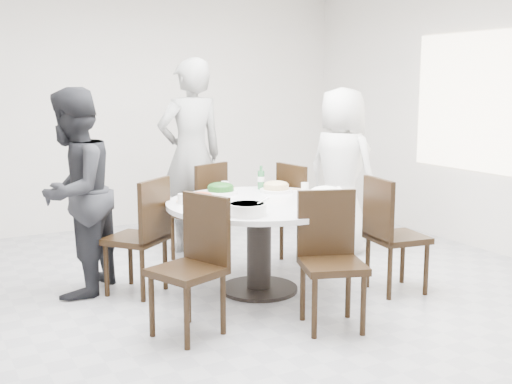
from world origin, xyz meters
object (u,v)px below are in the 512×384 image
dining_table (259,246)px  chair_n (197,211)px  diner_right (341,170)px  beverage_bottle (261,177)px  diner_middle (191,156)px  diner_left (74,193)px  rice_bowl (326,199)px  chair_nw (135,236)px  soup_bowl (247,209)px  chair_sw (187,268)px  chair_s (333,262)px  chair_ne (307,212)px  chair_se (398,235)px

dining_table → chair_n: chair_n is taller
diner_right → beverage_bottle: (-1.04, -0.20, 0.03)m
diner_middle → diner_left: size_ratio=1.16×
rice_bowl → chair_nw: bearing=144.1°
diner_left → soup_bowl: (0.99, -1.08, -0.04)m
chair_n → chair_nw: 1.09m
chair_n → chair_sw: same height
chair_s → diner_right: size_ratio=0.58×
chair_sw → diner_middle: 2.35m
chair_sw → diner_left: 1.37m
chair_ne → beverage_bottle: size_ratio=4.47×
dining_table → chair_se: chair_se is taller
chair_n → chair_nw: same height
chair_sw → diner_right: diner_right is taller
soup_bowl → chair_nw: bearing=122.9°
dining_table → chair_n: bearing=92.6°
chair_ne → beverage_bottle: beverage_bottle is taller
chair_sw → rice_bowl: chair_sw is taller
dining_table → chair_se: size_ratio=1.58×
dining_table → diner_right: size_ratio=0.91×
chair_n → beverage_bottle: (0.36, -0.61, 0.38)m
diner_right → chair_se: bearing=147.2°
chair_n → chair_nw: size_ratio=1.00×
diner_middle → diner_left: bearing=29.4°
dining_table → chair_se: (0.98, -0.56, 0.10)m
beverage_bottle → diner_left: bearing=175.1°
chair_sw → diner_right: 2.61m
diner_middle → beverage_bottle: (0.25, -0.99, -0.11)m
chair_nw → diner_right: bearing=148.9°
dining_table → rice_bowl: size_ratio=5.30×
soup_bowl → chair_s: bearing=-53.5°
diner_right → beverage_bottle: 1.06m
chair_sw → diner_left: bearing=178.5°
diner_middle → soup_bowl: (-0.39, -1.93, -0.18)m
dining_table → chair_sw: size_ratio=1.58×
chair_nw → chair_s: size_ratio=1.00×
chair_n → chair_nw: bearing=16.4°
soup_bowl → dining_table: bearing=51.5°
chair_se → rice_bowl: size_ratio=3.36×
chair_nw → diner_left: diner_left is taller
rice_bowl → beverage_bottle: 0.97m
chair_nw → beverage_bottle: bearing=145.5°
chair_nw → soup_bowl: (0.56, -0.87, 0.32)m
chair_n → chair_s: size_ratio=1.00×
chair_ne → diner_left: bearing=81.5°
chair_ne → soup_bowl: chair_ne is taller
diner_right → beverage_bottle: diner_right is taller
chair_s → beverage_bottle: 1.54m
chair_nw → chair_se: same height
chair_se → chair_n: bearing=40.2°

